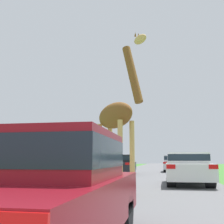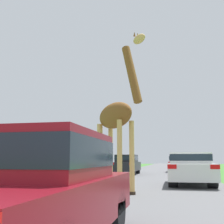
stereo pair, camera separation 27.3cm
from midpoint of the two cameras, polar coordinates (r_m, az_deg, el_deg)
The scene contains 7 objects.
road at distance 29.50m, azimuth 10.04°, elevation -11.72°, with size 7.21×120.00×0.00m.
giraffe_near_road at distance 9.96m, azimuth 1.80°, elevation -1.15°, with size 2.22×2.28×5.37m.
car_lead_maroon at distance 3.76m, azimuth -14.10°, elevation -14.65°, with size 1.89×4.18×1.48m.
car_queue_right at distance 13.66m, azimuth 16.12°, elevation -10.81°, with size 1.96×4.37×1.45m.
car_queue_left at distance 22.49m, azimuth 3.36°, elevation -10.48°, with size 1.72×4.76×1.52m.
car_far_ahead at distance 27.61m, azimuth 13.61°, elevation -10.06°, with size 1.84×4.10×1.56m.
sign_post at distance 16.13m, azimuth -10.35°, elevation -9.24°, with size 0.70×0.08×1.74m.
Camera 2 is at (1.25, 0.57, 1.14)m, focal length 45.00 mm.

